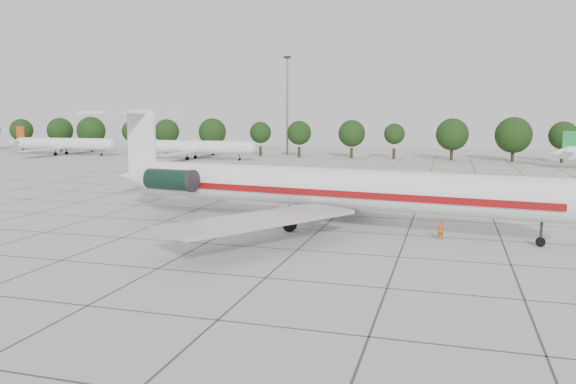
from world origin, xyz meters
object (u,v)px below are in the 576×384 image
at_px(bg_airliner_a, 63,144).
at_px(floodlight_mast, 287,100).
at_px(main_airliner, 309,186).
at_px(bg_airliner_b, 194,147).
at_px(ground_crew, 440,230).

height_order(bg_airliner_a, floodlight_mast, floodlight_mast).
relative_size(main_airliner, bg_airliner_a, 1.68).
distance_m(bg_airliner_a, bg_airliner_b, 39.22).
xyz_separation_m(ground_crew, bg_airliner_a, (-96.55, 74.76, 2.09)).
relative_size(main_airliner, bg_airliner_b, 1.68).
xyz_separation_m(main_airliner, ground_crew, (12.34, -2.24, -3.12)).
height_order(main_airliner, floodlight_mast, floodlight_mast).
bearing_deg(floodlight_mast, ground_crew, -66.21).
bearing_deg(floodlight_mast, main_airliner, -72.49).
height_order(ground_crew, bg_airliner_b, bg_airliner_b).
xyz_separation_m(main_airliner, bg_airliner_a, (-84.21, 72.52, -1.03)).
distance_m(main_airliner, bg_airliner_b, 82.51).
xyz_separation_m(bg_airliner_a, floodlight_mast, (55.65, 18.01, 11.37)).
bearing_deg(bg_airliner_a, floodlight_mast, 17.93).
bearing_deg(bg_airliner_b, ground_crew, -51.12).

